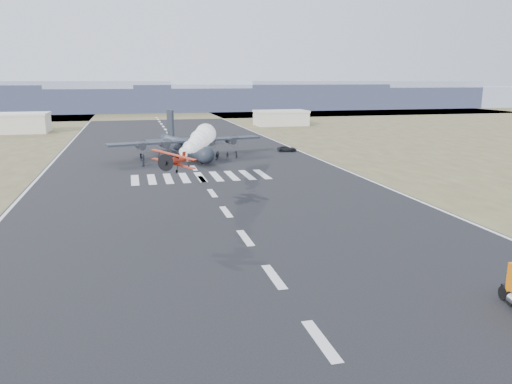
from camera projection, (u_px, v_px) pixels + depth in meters
name	position (u px, v px, depth m)	size (l,w,h in m)	color
ground	(274.00, 277.00, 46.42)	(500.00, 500.00, 0.00)	black
scrub_far	(154.00, 114.00, 264.04)	(500.00, 80.00, 0.00)	brown
runway_markings	(194.00, 168.00, 103.19)	(60.00, 260.00, 0.01)	silver
ridge_seg_c	(31.00, 97.00, 275.17)	(150.00, 50.00, 17.00)	#808AA3
ridge_seg_d	(151.00, 99.00, 290.99)	(150.00, 50.00, 13.00)	#808AA3
ridge_seg_e	(259.00, 97.00, 306.14)	(150.00, 50.00, 15.00)	#808AA3
ridge_seg_f	(356.00, 94.00, 321.30)	(150.00, 50.00, 17.00)	#808AA3
ridge_seg_g	(445.00, 97.00, 337.12)	(150.00, 50.00, 13.00)	#808AA3
hangar_left	(11.00, 123.00, 170.56)	(24.50, 14.50, 6.70)	#BAB4A5
hangar_right	(281.00, 118.00, 198.56)	(20.50, 12.50, 5.90)	#BAB4A5
aerobatic_biplane	(175.00, 160.00, 61.09)	(5.75, 5.41, 2.71)	#B21D0B
smoke_trail	(201.00, 138.00, 82.64)	(8.97, 25.87, 3.65)	white
transport_aircraft	(184.00, 146.00, 116.86)	(36.22, 29.63, 10.53)	black
support_vehicle	(287.00, 149.00, 126.82)	(2.24, 4.86, 1.35)	black
crew_a	(169.00, 159.00, 108.89)	(0.67, 0.55, 1.84)	black
crew_b	(236.00, 155.00, 115.76)	(0.81, 0.50, 1.66)	black
crew_c	(218.00, 154.00, 116.20)	(1.09, 0.50, 1.68)	black
crew_d	(217.00, 156.00, 113.68)	(0.98, 0.50, 1.67)	black
crew_e	(143.00, 163.00, 105.11)	(0.77, 0.47, 1.58)	black
crew_f	(141.00, 157.00, 112.12)	(1.61, 0.52, 1.74)	black
crew_g	(143.00, 158.00, 111.34)	(0.61, 0.50, 1.68)	black
crew_h	(228.00, 156.00, 114.33)	(0.82, 0.51, 1.69)	black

